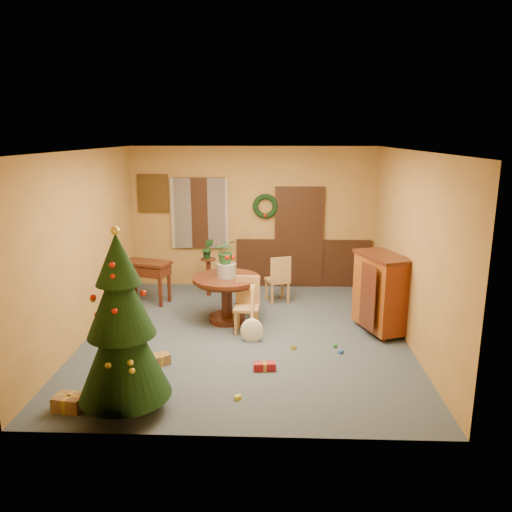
{
  "coord_description": "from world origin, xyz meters",
  "views": [
    {
      "loc": [
        0.44,
        -7.44,
        3.14
      ],
      "look_at": [
        0.15,
        0.4,
        1.21
      ],
      "focal_mm": 35.0,
      "sensor_mm": 36.0,
      "label": 1
    }
  ],
  "objects_px": {
    "dining_table": "(227,290)",
    "sideboard": "(381,291)",
    "chair_near": "(247,303)",
    "writing_desk": "(147,271)",
    "christmas_tree": "(122,327)"
  },
  "relations": [
    {
      "from": "writing_desk",
      "to": "christmas_tree",
      "type": "bearing_deg",
      "value": -79.49
    },
    {
      "from": "chair_near",
      "to": "sideboard",
      "type": "xyz_separation_m",
      "value": [
        2.14,
        0.04,
        0.21
      ]
    },
    {
      "from": "writing_desk",
      "to": "sideboard",
      "type": "height_order",
      "value": "sideboard"
    },
    {
      "from": "chair_near",
      "to": "christmas_tree",
      "type": "height_order",
      "value": "christmas_tree"
    },
    {
      "from": "dining_table",
      "to": "sideboard",
      "type": "height_order",
      "value": "sideboard"
    },
    {
      "from": "dining_table",
      "to": "christmas_tree",
      "type": "bearing_deg",
      "value": -107.51
    },
    {
      "from": "dining_table",
      "to": "christmas_tree",
      "type": "height_order",
      "value": "christmas_tree"
    },
    {
      "from": "christmas_tree",
      "to": "writing_desk",
      "type": "xyz_separation_m",
      "value": [
        -0.71,
        3.83,
        -0.43
      ]
    },
    {
      "from": "christmas_tree",
      "to": "sideboard",
      "type": "distance_m",
      "value": 4.24
    },
    {
      "from": "chair_near",
      "to": "writing_desk",
      "type": "distance_m",
      "value": 2.41
    },
    {
      "from": "chair_near",
      "to": "christmas_tree",
      "type": "bearing_deg",
      "value": -117.44
    },
    {
      "from": "writing_desk",
      "to": "sideboard",
      "type": "bearing_deg",
      "value": -17.91
    },
    {
      "from": "dining_table",
      "to": "sideboard",
      "type": "distance_m",
      "value": 2.54
    },
    {
      "from": "chair_near",
      "to": "sideboard",
      "type": "relative_size",
      "value": 0.7
    },
    {
      "from": "dining_table",
      "to": "chair_near",
      "type": "xyz_separation_m",
      "value": [
        0.37,
        -0.41,
        -0.07
      ]
    }
  ]
}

